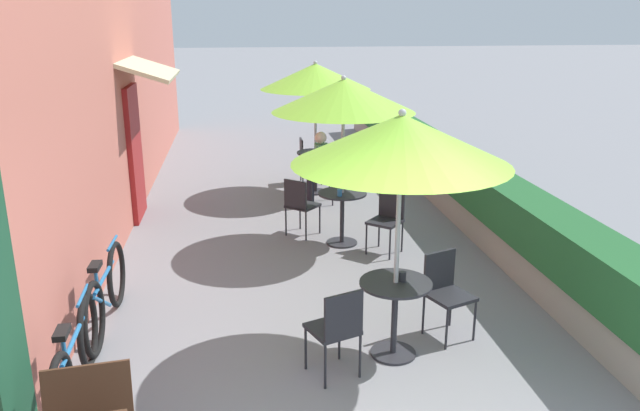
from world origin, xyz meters
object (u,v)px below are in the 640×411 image
object	(u,v)px
coffee_cup_mid	(340,193)
patio_table_far	(316,165)
cafe_chair_far_right	(307,157)
cafe_chair_near_left	(446,288)
coffee_cup_near	(402,277)
bicycle_second	(106,294)
cafe_chair_mid_right	(388,216)
patio_umbrella_near	(401,140)
seated_patron_far_left	(319,164)
cafe_chair_far_left	(325,174)
patio_umbrella_far	(315,76)
bicycle_leaning	(75,359)
patio_table_mid	(342,209)
patio_table_near	(395,306)
cafe_chair_near_right	(337,326)
cafe_chair_mid_left	(300,202)
patio_umbrella_mid	(343,96)

from	to	relation	value
coffee_cup_mid	patio_table_far	distance (m)	2.88
patio_table_far	cafe_chair_far_right	bearing A→B (deg)	96.71
cafe_chair_near_left	cafe_chair_far_right	bearing A→B (deg)	-105.19
coffee_cup_near	bicycle_second	bearing A→B (deg)	162.69
cafe_chair_near_left	patio_table_far	size ratio (longest dim) A/B	1.15
cafe_chair_mid_right	cafe_chair_far_right	size ratio (longest dim) A/B	1.00
patio_umbrella_near	seated_patron_far_left	size ratio (longest dim) A/B	1.90
coffee_cup_near	bicycle_second	size ratio (longest dim) A/B	0.05
patio_table_far	cafe_chair_far_left	bearing A→B (deg)	-83.29
patio_table_far	patio_umbrella_far	distance (m)	1.59
patio_table_far	bicycle_leaning	bearing A→B (deg)	-114.68
patio_table_mid	cafe_chair_far_right	size ratio (longest dim) A/B	0.87
patio_table_near	cafe_chair_far_left	xyz separation A→B (m)	(0.05, 5.09, 0.00)
cafe_chair_near_right	seated_patron_far_left	size ratio (longest dim) A/B	0.70
cafe_chair_mid_left	cafe_chair_far_right	distance (m)	3.02
patio_table_near	patio_table_mid	xyz separation A→B (m)	(0.01, 3.07, 0.00)
coffee_cup_near	patio_table_mid	world-z (taller)	coffee_cup_near
patio_umbrella_far	patio_umbrella_near	bearing A→B (deg)	-89.75
cafe_chair_far_left	seated_patron_far_left	world-z (taller)	seated_patron_far_left
coffee_cup_near	cafe_chair_mid_left	xyz separation A→B (m)	(-0.62, 3.44, -0.28)
cafe_chair_near_left	bicycle_leaning	size ratio (longest dim) A/B	0.49
cafe_chair_near_right	patio_table_mid	distance (m)	3.45
patio_umbrella_mid	bicycle_leaning	distance (m)	4.77
patio_umbrella_near	patio_umbrella_mid	bearing A→B (deg)	89.79
coffee_cup_near	seated_patron_far_left	size ratio (longest dim) A/B	0.07
patio_umbrella_mid	cafe_chair_mid_right	xyz separation A→B (m)	(0.56, -0.39, -1.59)
patio_table_near	cafe_chair_mid_right	size ratio (longest dim) A/B	0.87
cafe_chair_near_left	patio_table_mid	world-z (taller)	cafe_chair_near_left
patio_umbrella_mid	seated_patron_far_left	distance (m)	2.47
patio_umbrella_far	cafe_chair_mid_left	bearing A→B (deg)	-102.81
patio_table_mid	cafe_chair_mid_left	xyz separation A→B (m)	(-0.56, 0.39, 0.00)
cafe_chair_near_left	coffee_cup_near	bearing A→B (deg)	7.88
patio_table_mid	patio_table_far	distance (m)	2.70
patio_table_near	patio_table_far	size ratio (longest dim) A/B	1.00
patio_table_far	bicycle_leaning	world-z (taller)	bicycle_leaning
patio_umbrella_far	bicycle_second	bearing A→B (deg)	-119.98
patio_umbrella_near	bicycle_second	size ratio (longest dim) A/B	1.30
cafe_chair_near_right	bicycle_second	bearing A→B (deg)	128.98
patio_table_far	bicycle_second	world-z (taller)	bicycle_second
patio_umbrella_mid	cafe_chair_far_right	world-z (taller)	patio_umbrella_mid
patio_table_near	cafe_chair_far_left	world-z (taller)	cafe_chair_far_left
coffee_cup_near	patio_umbrella_mid	bearing A→B (deg)	91.03
cafe_chair_near_left	cafe_chair_mid_left	xyz separation A→B (m)	(-1.15, 3.13, 0.00)
patio_umbrella_mid	cafe_chair_far_right	xyz separation A→B (m)	(-0.12, 3.38, -1.59)
patio_table_near	cafe_chair_mid_right	world-z (taller)	cafe_chair_mid_right
patio_table_near	cafe_chair_near_right	xyz separation A→B (m)	(-0.60, -0.32, 0.00)
cafe_chair_far_left	patio_umbrella_far	bearing A→B (deg)	6.41
seated_patron_far_left	bicycle_second	xyz separation A→B (m)	(-2.77, -4.17, -0.30)
coffee_cup_near	cafe_chair_mid_right	size ratio (longest dim) A/B	0.10
patio_umbrella_mid	seated_patron_far_left	size ratio (longest dim) A/B	1.90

